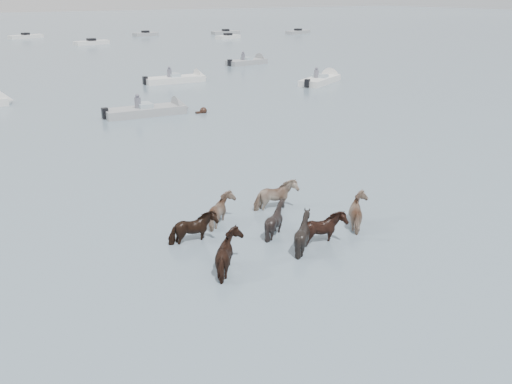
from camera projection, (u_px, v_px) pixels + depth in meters
ground at (278, 255)px, 15.55m from camera, size 400.00×400.00×0.00m
pony_herd at (276, 226)px, 16.57m from camera, size 6.41×4.34×1.30m
swimming_pony at (203, 111)px, 33.54m from camera, size 0.72×0.44×0.44m
motorboat_b at (157, 110)px, 33.22m from camera, size 5.39×2.00×1.92m
motorboat_c at (183, 79)px, 44.91m from camera, size 5.51×1.92×1.92m
motorboat_d at (324, 79)px, 44.80m from camera, size 5.51×3.97×1.92m
motorboat_e at (252, 62)px, 55.94m from camera, size 4.99×2.27×1.92m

